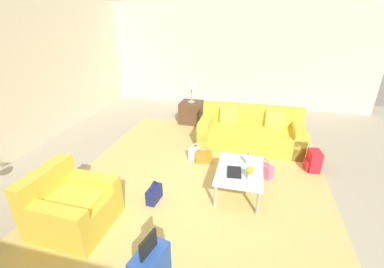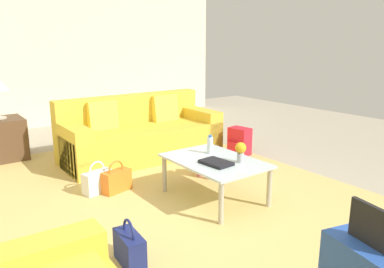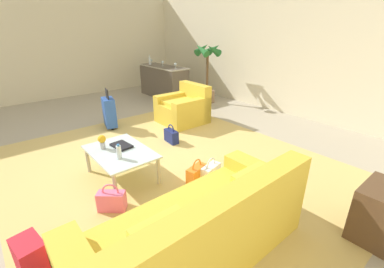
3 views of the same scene
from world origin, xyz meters
TOP-DOWN VIEW (x-y plane):
  - ground_plane at (0.00, 0.00)m, footprint 12.00×12.00m
  - wall_back at (0.00, 4.06)m, footprint 10.24×0.12m
  - wall_left at (-5.06, 0.00)m, footprint 0.12×8.00m
  - area_rug at (0.60, 0.20)m, footprint 5.20×4.40m
  - couch at (2.19, -0.60)m, footprint 0.91×2.19m
  - armchair at (-0.90, 1.67)m, footprint 0.94×0.96m
  - coffee_table at (0.40, -0.50)m, footprint 1.04×0.72m
  - water_bottle at (0.60, -0.60)m, footprint 0.06×0.06m
  - coffee_table_book at (0.28, -0.42)m, footprint 0.33×0.24m
  - flower_vase at (0.18, -0.65)m, footprint 0.11×0.11m
  - bar_console at (-3.10, 2.60)m, footprint 1.80×0.64m
  - wine_glass_leftmost at (-3.72, 2.58)m, footprint 0.08×0.08m
  - wine_glass_left_of_centre at (-3.10, 2.59)m, footprint 0.08×0.08m
  - wine_glass_right_of_centre at (-2.48, 2.61)m, footprint 0.08×0.08m
  - wine_bottle_clear at (-3.64, 2.48)m, footprint 0.07×0.07m
  - suitcase_blue at (-1.60, 0.20)m, footprint 0.44×0.31m
  - handbag_orange at (1.17, 0.24)m, footprint 0.21×0.34m
  - handbag_pink at (0.98, -0.91)m, footprint 0.32×0.33m
  - handbag_white at (1.27, 0.41)m, footprint 0.21×0.34m
  - handbag_navy at (-0.15, 0.76)m, footprint 0.33×0.17m
  - backpack_red at (1.40, -1.79)m, footprint 0.33×0.29m
  - potted_palm at (-1.80, 3.20)m, footprint 0.64×0.64m

SIDE VIEW (x-z plane):
  - ground_plane at x=0.00m, z-range 0.00..0.00m
  - area_rug at x=0.60m, z-range 0.00..0.01m
  - handbag_orange at x=1.17m, z-range -0.05..0.31m
  - handbag_pink at x=0.98m, z-range -0.05..0.31m
  - handbag_white at x=1.27m, z-range -0.05..0.31m
  - handbag_navy at x=-0.15m, z-range -0.05..0.31m
  - backpack_red at x=1.40m, z-range -0.01..0.39m
  - armchair at x=-0.90m, z-range -0.13..0.71m
  - couch at x=2.19m, z-range -0.13..0.73m
  - suitcase_blue at x=-1.60m, z-range -0.07..0.78m
  - coffee_table at x=0.40m, z-range 0.16..0.59m
  - coffee_table_book at x=0.28m, z-range 0.43..0.46m
  - bar_console at x=-3.10m, z-range 0.02..0.95m
  - water_bottle at x=0.60m, z-range 0.42..0.62m
  - flower_vase at x=0.18m, z-range 0.45..0.65m
  - potted_palm at x=-1.80m, z-range 0.00..1.66m
  - wine_glass_leftmost at x=-3.72m, z-range 0.96..1.12m
  - wine_glass_left_of_centre at x=-3.10m, z-range 0.96..1.12m
  - wine_glass_right_of_centre at x=-2.48m, z-range 0.96..1.12m
  - wine_bottle_clear at x=-3.64m, z-range 0.90..1.20m
  - wall_back at x=0.00m, z-range 0.00..3.10m
  - wall_left at x=-5.06m, z-range 0.00..3.10m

